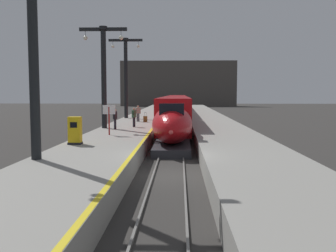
% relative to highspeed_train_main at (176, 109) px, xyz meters
% --- Properties ---
extents(ground_plane, '(260.00, 260.00, 0.00)m').
position_rel_highspeed_train_main_xyz_m(ground_plane, '(0.00, -32.63, -1.95)').
color(ground_plane, '#33302D').
extents(platform_left, '(4.80, 110.00, 1.05)m').
position_rel_highspeed_train_main_xyz_m(platform_left, '(-4.05, -7.88, -1.43)').
color(platform_left, gray).
rests_on(platform_left, ground).
extents(platform_right, '(4.80, 110.00, 1.05)m').
position_rel_highspeed_train_main_xyz_m(platform_right, '(4.05, -7.88, -1.43)').
color(platform_right, gray).
rests_on(platform_right, ground).
extents(platform_left_safety_stripe, '(0.20, 107.80, 0.01)m').
position_rel_highspeed_train_main_xyz_m(platform_left_safety_stripe, '(-1.77, -7.88, -0.90)').
color(platform_left_safety_stripe, yellow).
rests_on(platform_left_safety_stripe, platform_left).
extents(rail_main_left, '(0.08, 110.00, 0.12)m').
position_rel_highspeed_train_main_xyz_m(rail_main_left, '(-0.75, -5.13, -1.89)').
color(rail_main_left, slate).
rests_on(rail_main_left, ground).
extents(rail_main_right, '(0.08, 110.00, 0.12)m').
position_rel_highspeed_train_main_xyz_m(rail_main_right, '(0.75, -5.13, -1.89)').
color(rail_main_right, slate).
rests_on(rail_main_right, ground).
extents(highspeed_train_main, '(2.92, 57.56, 3.60)m').
position_rel_highspeed_train_main_xyz_m(highspeed_train_main, '(0.00, 0.00, 0.00)').
color(highspeed_train_main, '#B20F14').
rests_on(highspeed_train_main, ground).
extents(station_column_near, '(4.00, 0.68, 9.72)m').
position_rel_highspeed_train_main_xyz_m(station_column_near, '(-5.90, -34.07, 4.91)').
color(station_column_near, black).
rests_on(station_column_near, platform_left).
extents(station_column_mid, '(4.00, 0.68, 8.53)m').
position_rel_highspeed_train_main_xyz_m(station_column_mid, '(-5.90, -18.44, 4.28)').
color(station_column_mid, black).
rests_on(station_column_mid, platform_left).
extents(station_column_far, '(4.00, 0.68, 9.43)m').
position_rel_highspeed_train_main_xyz_m(station_column_far, '(-5.90, -5.13, 4.75)').
color(station_column_far, black).
rests_on(station_column_far, platform_left).
extents(passenger_near_edge, '(0.52, 0.36, 1.69)m').
position_rel_highspeed_train_main_xyz_m(passenger_near_edge, '(-3.84, -10.97, 0.09)').
color(passenger_near_edge, '#23232D').
rests_on(passenger_near_edge, platform_left).
extents(passenger_mid_platform, '(0.31, 0.55, 1.69)m').
position_rel_highspeed_train_main_xyz_m(passenger_mid_platform, '(-4.81, -19.48, 0.09)').
color(passenger_mid_platform, '#23232D').
rests_on(passenger_mid_platform, platform_left).
extents(passenger_far_waiting, '(0.38, 0.51, 1.69)m').
position_rel_highspeed_train_main_xyz_m(passenger_far_waiting, '(-3.49, -17.40, 0.09)').
color(passenger_far_waiting, '#23232D').
rests_on(passenger_far_waiting, platform_left).
extents(rolling_suitcase, '(0.40, 0.22, 0.98)m').
position_rel_highspeed_train_main_xyz_m(rolling_suitcase, '(-3.04, -11.40, -0.60)').
color(rolling_suitcase, brown).
rests_on(rolling_suitcase, platform_left).
extents(ticket_machine_yellow, '(0.76, 0.62, 1.60)m').
position_rel_highspeed_train_main_xyz_m(ticket_machine_yellow, '(-5.55, -28.93, -0.16)').
color(ticket_machine_yellow, yellow).
rests_on(ticket_machine_yellow, platform_left).
extents(departure_info_board, '(0.90, 0.10, 2.12)m').
position_rel_highspeed_train_main_xyz_m(departure_info_board, '(-4.49, -23.86, 0.61)').
color(departure_info_board, maroon).
rests_on(departure_info_board, platform_left).
extents(terminus_back_wall, '(36.00, 2.00, 14.00)m').
position_rel_highspeed_train_main_xyz_m(terminus_back_wall, '(0.00, 69.37, 5.05)').
color(terminus_back_wall, '#4C4742').
rests_on(terminus_back_wall, ground).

